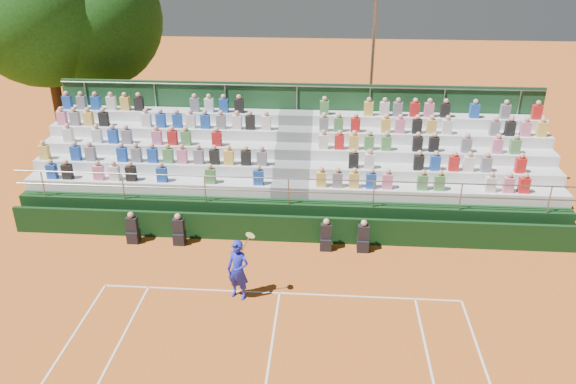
# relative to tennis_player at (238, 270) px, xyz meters

# --- Properties ---
(ground) EXTENTS (90.00, 90.00, 0.00)m
(ground) POSITION_rel_tennis_player_xyz_m (1.20, 0.27, -0.96)
(ground) COLOR #C76021
(ground) RESTS_ON ground
(courtside_wall) EXTENTS (20.00, 0.15, 1.00)m
(courtside_wall) POSITION_rel_tennis_player_xyz_m (1.20, 3.47, -0.46)
(courtside_wall) COLOR black
(courtside_wall) RESTS_ON ground
(line_officials) EXTENTS (8.51, 0.40, 1.19)m
(line_officials) POSITION_rel_tennis_player_xyz_m (-0.11, 3.02, -0.48)
(line_officials) COLOR black
(line_officials) RESTS_ON ground
(grandstand) EXTENTS (20.00, 5.20, 4.40)m
(grandstand) POSITION_rel_tennis_player_xyz_m (1.19, 6.71, 0.13)
(grandstand) COLOR black
(grandstand) RESTS_ON ground
(tennis_player) EXTENTS (0.94, 0.67, 2.22)m
(tennis_player) POSITION_rel_tennis_player_xyz_m (0.00, 0.00, 0.00)
(tennis_player) COLOR #1A26C6
(tennis_player) RESTS_ON ground
(tree_west) EXTENTS (7.20, 7.20, 10.42)m
(tree_west) POSITION_rel_tennis_player_xyz_m (-10.86, 12.20, 5.84)
(tree_west) COLOR #352313
(tree_west) RESTS_ON ground
(tree_east) EXTENTS (6.54, 6.54, 9.51)m
(tree_east) POSITION_rel_tennis_player_xyz_m (-8.86, 13.14, 5.27)
(tree_east) COLOR #352313
(tree_east) RESTS_ON ground
(floodlight_mast) EXTENTS (0.60, 0.25, 7.97)m
(floodlight_mast) POSITION_rel_tennis_player_xyz_m (4.62, 14.11, 3.69)
(floodlight_mast) COLOR gray
(floodlight_mast) RESTS_ON ground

